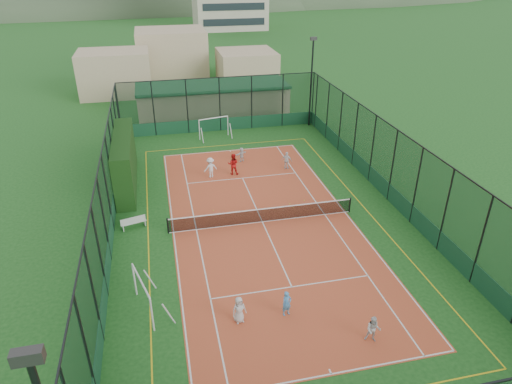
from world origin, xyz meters
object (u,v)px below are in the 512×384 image
white_bench (133,222)px  child_far_back (242,154)px  child_near_right (373,329)px  child_far_left (211,168)px  floodlight_ne (311,83)px  coach (233,164)px  futsal_goal_far (214,128)px  child_near_mid (287,303)px  child_near_left (239,310)px  futsal_goal_near (143,296)px  clubhouse (213,99)px  child_far_right (287,160)px

white_bench → child_far_back: 11.84m
white_bench → child_near_right: size_ratio=1.17×
child_near_right → child_far_left: size_ratio=0.83×
floodlight_ne → coach: floodlight_ne is taller
futsal_goal_far → child_near_mid: 23.52m
child_near_left → coach: 15.63m
floodlight_ne → child_near_right: bearing=-103.0°
child_near_right → child_far_left: 18.27m
white_bench → futsal_goal_far: bearing=49.1°
child_near_left → child_far_left: size_ratio=0.86×
child_far_back → child_near_right: bearing=66.4°
white_bench → child_far_back: size_ratio=1.30×
floodlight_ne → white_bench: bearing=-136.6°
child_near_left → child_near_mid: size_ratio=1.05×
child_far_back → child_far_left: bearing=11.6°
child_far_back → coach: 2.48m
child_near_mid → child_far_back: (1.35, 17.69, -0.06)m
child_near_mid → futsal_goal_near: bearing=149.8°
floodlight_ne → futsal_goal_near: 28.25m
child_near_mid → clubhouse: bearing=72.6°
child_near_right → white_bench: bearing=157.9°
futsal_goal_near → futsal_goal_far: (6.35, 21.89, -0.01)m
floodlight_ne → child_far_right: size_ratio=5.92×
child_near_mid → child_far_left: 15.38m
child_far_back → coach: size_ratio=0.71×
child_near_right → child_far_left: child_far_left is taller
futsal_goal_far → child_far_back: bearing=-89.1°
white_bench → futsal_goal_far: 15.83m
floodlight_ne → child_far_left: floodlight_ne is taller
white_bench → child_far_back: child_far_back is taller
clubhouse → child_far_right: bearing=-76.0°
child_far_left → child_far_right: bearing=166.0°
futsal_goal_near → coach: futsal_goal_near is taller
child_near_mid → coach: size_ratio=0.78×
futsal_goal_near → child_near_right: futsal_goal_near is taller
floodlight_ne → child_near_right: (-6.26, -27.19, -3.47)m
child_near_mid → child_near_right: size_ratio=1.00×
child_near_mid → coach: bearing=73.1°
floodlight_ne → child_near_mid: size_ratio=6.43×
white_bench → child_near_right: 15.46m
floodlight_ne → clubhouse: 10.47m
floodlight_ne → child_far_left: 14.82m
child_near_left → coach: (2.48, 15.43, 0.15)m
child_far_back → floodlight_ne: bearing=-167.3°
child_far_back → child_far_right: bearing=116.3°
child_far_back → futsal_goal_near: bearing=35.5°
clubhouse → child_far_back: clubhouse is taller
futsal_goal_far → child_near_left: futsal_goal_far is taller
clubhouse → child_near_mid: clubhouse is taller
futsal_goal_near → child_far_back: 17.84m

